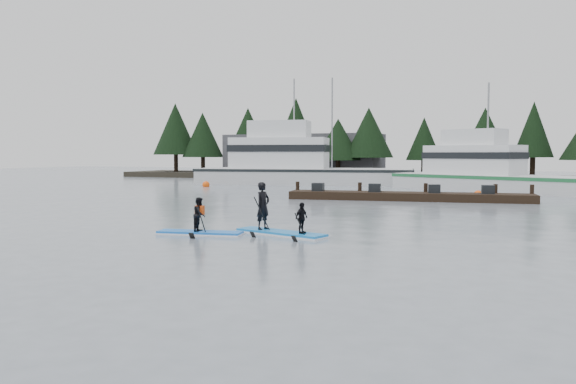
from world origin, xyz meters
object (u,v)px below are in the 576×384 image
at_px(floating_dock, 408,196).
at_px(fishing_boat_medium, 491,182).
at_px(paddleboard_duo, 276,218).
at_px(fishing_boat_large, 298,175).
at_px(paddleboard_solo, 200,222).

bearing_deg(floating_dock, fishing_boat_medium, 60.99).
bearing_deg(paddleboard_duo, fishing_boat_medium, 93.45).
height_order(fishing_boat_medium, paddleboard_duo, fishing_boat_medium).
bearing_deg(fishing_boat_large, paddleboard_duo, -80.58).
bearing_deg(fishing_boat_large, floating_dock, -59.39).
height_order(fishing_boat_large, fishing_boat_medium, fishing_boat_large).
distance_m(fishing_boat_large, fishing_boat_medium, 17.37).
bearing_deg(paddleboard_solo, fishing_boat_large, 95.32).
height_order(fishing_boat_medium, paddleboard_solo, fishing_boat_medium).
distance_m(fishing_boat_medium, floating_dock, 11.65).
bearing_deg(paddleboard_duo, fishing_boat_large, 125.73).
distance_m(paddleboard_solo, paddleboard_duo, 2.66).
relative_size(fishing_boat_large, fishing_boat_medium, 1.27).
bearing_deg(fishing_boat_large, fishing_boat_medium, -23.06).
bearing_deg(fishing_boat_medium, fishing_boat_large, -168.76).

